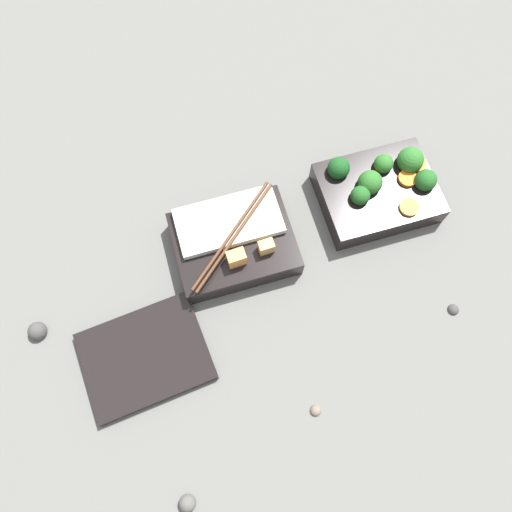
# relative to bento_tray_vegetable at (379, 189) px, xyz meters

# --- Properties ---
(ground_plane) EXTENTS (3.00, 3.00, 0.00)m
(ground_plane) POSITION_rel_bento_tray_vegetable_xyz_m (0.13, -0.00, -0.03)
(ground_plane) COLOR slate
(bento_tray_vegetable) EXTENTS (0.18, 0.14, 0.08)m
(bento_tray_vegetable) POSITION_rel_bento_tray_vegetable_xyz_m (0.00, 0.00, 0.00)
(bento_tray_vegetable) COLOR black
(bento_tray_vegetable) RESTS_ON ground_plane
(bento_tray_rice) EXTENTS (0.18, 0.15, 0.07)m
(bento_tray_rice) POSITION_rel_bento_tray_vegetable_xyz_m (0.25, 0.02, -0.00)
(bento_tray_rice) COLOR black
(bento_tray_rice) RESTS_ON ground_plane
(bento_lid) EXTENTS (0.19, 0.16, 0.01)m
(bento_lid) POSITION_rel_bento_tray_vegetable_xyz_m (0.43, 0.16, -0.02)
(bento_lid) COLOR black
(bento_lid) RESTS_ON ground_plane
(pebble_0) EXTENTS (0.02, 0.02, 0.02)m
(pebble_0) POSITION_rel_bento_tray_vegetable_xyz_m (0.21, 0.30, -0.02)
(pebble_0) COLOR #7A6B5B
(pebble_0) RESTS_ON ground_plane
(pebble_1) EXTENTS (0.03, 0.03, 0.03)m
(pebble_1) POSITION_rel_bento_tray_vegetable_xyz_m (0.58, 0.07, -0.02)
(pebble_1) COLOR #474442
(pebble_1) RESTS_ON ground_plane
(pebble_2) EXTENTS (0.02, 0.02, 0.02)m
(pebble_2) POSITION_rel_bento_tray_vegetable_xyz_m (-0.05, 0.22, -0.02)
(pebble_2) COLOR #474442
(pebble_2) RESTS_ON ground_plane
(pebble_3) EXTENTS (0.02, 0.02, 0.02)m
(pebble_3) POSITION_rel_bento_tray_vegetable_xyz_m (0.41, 0.37, -0.02)
(pebble_3) COLOR #595651
(pebble_3) RESTS_ON ground_plane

